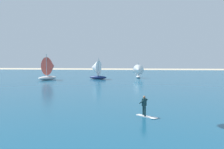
# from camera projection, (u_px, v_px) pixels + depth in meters

# --- Properties ---
(ocean) EXTENTS (160.00, 90.00, 0.10)m
(ocean) POSITION_uv_depth(u_px,v_px,m) (117.00, 81.00, 50.21)
(ocean) COLOR navy
(ocean) RESTS_ON ground
(kitesurfer) EXTENTS (1.86, 1.70, 1.67)m
(kitesurfer) POSITION_uv_depth(u_px,v_px,m) (146.00, 109.00, 18.89)
(kitesurfer) COLOR white
(kitesurfer) RESTS_ON ocean
(sailboat_anchored_offshore) EXTENTS (2.60, 3.07, 3.61)m
(sailboat_anchored_offshore) POSITION_uv_depth(u_px,v_px,m) (138.00, 71.00, 55.81)
(sailboat_anchored_offshore) COLOR silver
(sailboat_anchored_offshore) RESTS_ON ocean
(sailboat_far_right) EXTENTS (4.55, 4.98, 5.53)m
(sailboat_far_right) POSITION_uv_depth(u_px,v_px,m) (50.00, 68.00, 51.34)
(sailboat_far_right) COLOR white
(sailboat_far_right) RESTS_ON ocean
(sailboat_center_horizon) EXTENTS (4.26, 3.72, 4.80)m
(sailboat_center_horizon) POSITION_uv_depth(u_px,v_px,m) (96.00, 69.00, 53.16)
(sailboat_center_horizon) COLOR navy
(sailboat_center_horizon) RESTS_ON ocean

